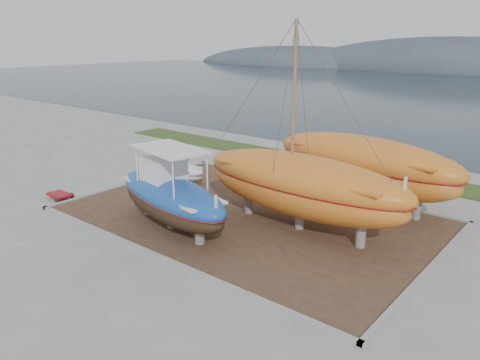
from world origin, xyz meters
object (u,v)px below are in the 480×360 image
Objects in this scene: orange_bare_hull at (363,172)px; white_dinghy at (175,172)px; orange_sailboat at (303,130)px; red_trailer at (60,196)px; blue_caique at (171,189)px.

white_dinghy is at bearing -153.00° from orange_bare_hull.
white_dinghy is at bearing 174.58° from orange_sailboat.
red_trailer is at bearing -137.17° from orange_bare_hull.
orange_bare_hull is (0.69, 5.10, -2.95)m from orange_sailboat.
red_trailer is at bearing -117.68° from white_dinghy.
orange_bare_hull is 17.02m from red_trailer.
white_dinghy is at bearing 147.51° from blue_caique.
orange_bare_hull is at bearing 83.41° from orange_sailboat.
white_dinghy reaches higher than red_trailer.
orange_sailboat is at bearing -7.65° from white_dinghy.
blue_caique is at bearing 6.94° from red_trailer.
orange_bare_hull is (10.61, 3.96, 1.12)m from white_dinghy.
red_trailer is (-13.65, -10.03, -1.72)m from orange_bare_hull.
white_dinghy is 10.79m from orange_sailboat.
blue_caique reaches higher than orange_bare_hull.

